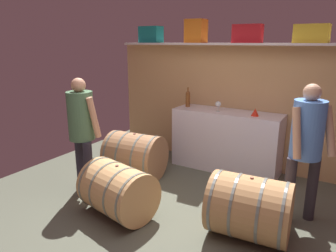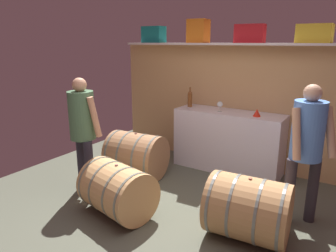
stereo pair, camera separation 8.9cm
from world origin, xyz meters
name	(u,v)px [view 1 (the left image)]	position (x,y,z in m)	size (l,w,h in m)	color
ground_plane	(198,210)	(0.00, 0.56, -0.01)	(5.79, 7.68, 0.02)	#555949
back_wall_panel	(246,108)	(0.00, 2.24, 0.96)	(4.59, 0.10, 1.92)	tan
high_shelf_board	(247,44)	(0.00, 2.09, 1.93)	(4.22, 0.40, 0.03)	silver
toolcase_teal	(151,35)	(-1.69, 2.09, 2.08)	(0.39, 0.22, 0.27)	teal
toolcase_orange	(196,31)	(-0.83, 2.09, 2.13)	(0.29, 0.29, 0.36)	orange
toolcase_red	(247,34)	(0.00, 2.09, 2.08)	(0.42, 0.20, 0.26)	red
toolcase_yellow	(312,34)	(0.86, 2.09, 2.07)	(0.43, 0.28, 0.24)	yellow
work_cabinet	(226,141)	(-0.18, 1.92, 0.47)	(1.66, 0.53, 0.94)	white
wine_bottle_amber	(188,98)	(-0.87, 1.92, 1.07)	(0.07, 0.07, 0.32)	brown
wine_glass	(218,104)	(-0.31, 1.85, 1.05)	(0.09, 0.09, 0.16)	white
red_funnel	(255,112)	(0.26, 1.84, 0.99)	(0.11, 0.11, 0.11)	red
wine_barrel_near	(135,155)	(-1.23, 0.95, 0.33)	(0.85, 0.72, 0.67)	#AC7A52
wine_barrel_far	(250,208)	(0.68, 0.34, 0.33)	(0.84, 0.71, 0.67)	tan
wine_barrel_flank	(118,190)	(-0.74, -0.03, 0.31)	(0.92, 0.76, 0.62)	tan
winemaker_pouring	(307,140)	(1.08, 0.93, 0.96)	(0.48, 0.46, 1.56)	#2F2B32
visitor_tasting	(82,124)	(-1.49, 0.19, 0.94)	(0.49, 0.42, 1.54)	#2B2834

